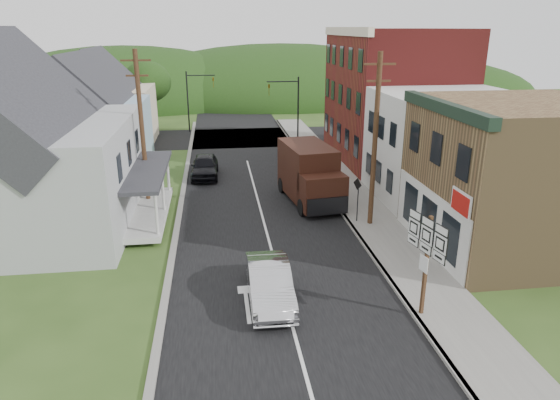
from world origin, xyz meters
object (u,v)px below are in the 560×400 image
object	(u,v)px
silver_sedan	(270,283)
route_sign_cluster	(426,252)
dark_sedan	(205,166)
warning_sign	(358,194)
delivery_van	(310,174)

from	to	relation	value
silver_sedan	route_sign_cluster	bearing A→B (deg)	-18.62
dark_sedan	warning_sign	world-z (taller)	warning_sign
delivery_van	route_sign_cluster	world-z (taller)	route_sign_cluster
silver_sedan	warning_sign	distance (m)	9.33
dark_sedan	delivery_van	bearing A→B (deg)	-42.77
dark_sedan	route_sign_cluster	xyz separation A→B (m)	(8.01, -19.36, 1.84)
route_sign_cluster	warning_sign	distance (m)	9.32
silver_sedan	warning_sign	size ratio (longest dim) A/B	1.89
silver_sedan	dark_sedan	xyz separation A→B (m)	(-2.66, 17.53, 0.02)
dark_sedan	route_sign_cluster	distance (m)	21.03
delivery_van	warning_sign	bearing A→B (deg)	-71.64
route_sign_cluster	warning_sign	world-z (taller)	route_sign_cluster
dark_sedan	route_sign_cluster	bearing A→B (deg)	-65.73
delivery_van	silver_sedan	bearing A→B (deg)	-115.71
dark_sedan	warning_sign	distance (m)	13.05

